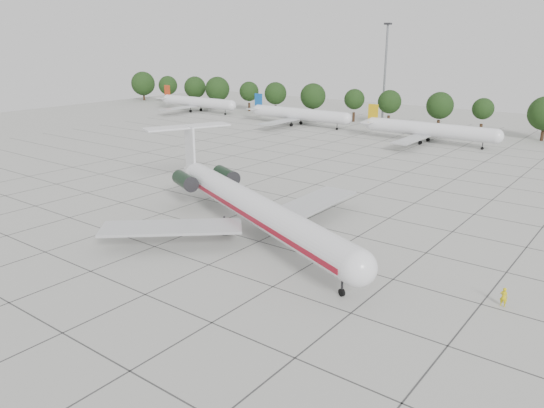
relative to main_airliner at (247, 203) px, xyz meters
The scene contains 9 objects.
ground 4.77m from the main_airliner, 26.64° to the right, with size 260.00×260.00×0.00m, color #ADADA6.
apron_joints 14.29m from the main_airliner, 78.00° to the left, with size 170.00×170.00×0.02m, color #383838.
main_airliner is the anchor object (origin of this frame).
ground_crew 28.54m from the main_airliner, ahead, with size 0.62×0.41×1.70m, color #D4BF0C.
bg_airliner_a 107.86m from the main_airliner, 137.90° to the left, with size 28.24×27.20×7.40m.
bg_airliner_b 79.61m from the main_airliner, 120.19° to the left, with size 28.24×27.20×7.40m.
bg_airliner_c 65.65m from the main_airliner, 93.70° to the left, with size 28.24×27.20×7.40m.
tree_line 84.05m from the main_airliner, 96.01° to the left, with size 249.86×8.44×10.22m.
floodlight_mast 95.14m from the main_airliner, 106.67° to the left, with size 1.60×1.60×25.45m.
Camera 1 is at (34.22, -42.64, 21.40)m, focal length 35.00 mm.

